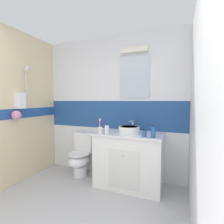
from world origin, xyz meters
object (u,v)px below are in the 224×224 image
sink_basin (129,129)px  mouthwash_bottle (153,132)px  toilet (81,155)px  soap_dispenser (107,130)px  toothbrush_cup (100,129)px  lotion_bottle_short (144,133)px

sink_basin → mouthwash_bottle: size_ratio=2.11×
toilet → soap_dispenser: (0.62, -0.24, 0.56)m
toothbrush_cup → mouthwash_bottle: bearing=-0.6°
toothbrush_cup → mouthwash_bottle: 0.81m
sink_basin → toothbrush_cup: size_ratio=1.62×
toothbrush_cup → soap_dispenser: 0.11m
toothbrush_cup → mouthwash_bottle: toothbrush_cup is taller
sink_basin → toothbrush_cup: (-0.41, -0.19, 0.01)m
sink_basin → lotion_bottle_short: size_ratio=3.39×
mouthwash_bottle → lotion_bottle_short: 0.13m
sink_basin → lotion_bottle_short: sink_basin is taller
soap_dispenser → lotion_bottle_short: soap_dispenser is taller
sink_basin → toilet: size_ratio=0.48×
lotion_bottle_short → sink_basin: bearing=146.3°
sink_basin → toothbrush_cup: bearing=-155.2°
sink_basin → toothbrush_cup: 0.45m
toilet → toothbrush_cup: (0.51, -0.24, 0.55)m
toilet → lotion_bottle_short: size_ratio=6.99×
sink_basin → soap_dispenser: sink_basin is taller
mouthwash_bottle → lotion_bottle_short: bearing=171.3°
sink_basin → lotion_bottle_short: 0.33m
sink_basin → lotion_bottle_short: (0.27, -0.18, -0.01)m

